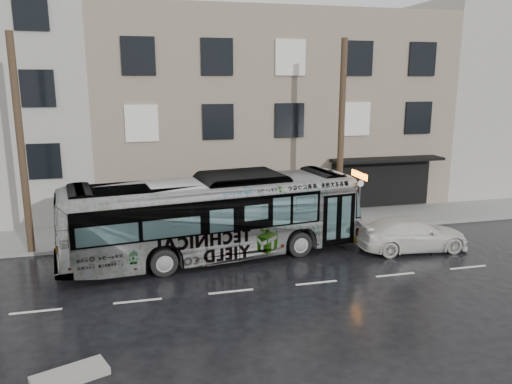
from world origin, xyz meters
TOP-DOWN VIEW (x-y plane):
  - ground at (0.00, 0.00)m, footprint 120.00×120.00m
  - sidewalk at (0.00, 4.90)m, footprint 90.00×3.60m
  - building_taupe at (5.00, 12.70)m, footprint 20.00×12.00m
  - utility_pole_front at (6.50, 3.30)m, footprint 0.30×0.30m
  - utility_pole_rear at (-7.50, 3.30)m, footprint 0.30×0.30m
  - sign_post at (7.60, 3.30)m, footprint 0.06×0.06m
  - bus at (0.04, 1.14)m, footprint 12.83×4.64m
  - white_sedan at (8.54, -0.01)m, footprint 5.01×2.30m
  - slush_pile at (-4.91, -6.68)m, footprint 1.97×1.40m

SIDE VIEW (x-z plane):
  - ground at x=0.00m, z-range 0.00..0.00m
  - sidewalk at x=0.00m, z-range 0.00..0.15m
  - slush_pile at x=-4.91m, z-range 0.00..0.18m
  - white_sedan at x=8.54m, z-range 0.00..1.42m
  - sign_post at x=7.60m, z-range 0.15..2.55m
  - bus at x=0.04m, z-range 0.00..3.49m
  - utility_pole_front at x=6.50m, z-range 0.15..9.15m
  - utility_pole_rear at x=-7.50m, z-range 0.15..9.15m
  - building_taupe at x=5.00m, z-range 0.00..11.00m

